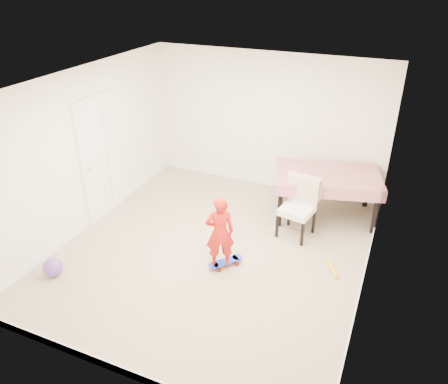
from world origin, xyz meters
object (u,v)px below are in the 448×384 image
at_px(dining_table, 326,195).
at_px(skateboard, 226,263).
at_px(dining_chair, 297,209).
at_px(balloon, 53,267).
at_px(child, 220,235).

xyz_separation_m(dining_table, skateboard, (-1.02, -2.01, -0.37)).
distance_m(dining_chair, balloon, 3.76).
bearing_deg(dining_table, skateboard, -132.02).
relative_size(skateboard, balloon, 1.97).
bearing_deg(child, dining_table, -149.17).
height_order(dining_chair, skateboard, dining_chair).
xyz_separation_m(dining_chair, balloon, (-2.89, -2.38, -0.36)).
height_order(child, balloon, child).
relative_size(dining_table, skateboard, 3.15).
bearing_deg(child, balloon, -3.68).
bearing_deg(dining_chair, balloon, -130.12).
bearing_deg(dining_table, dining_chair, -125.47).
distance_m(dining_chair, skateboard, 1.48).
bearing_deg(dining_table, child, -132.65).
xyz_separation_m(skateboard, balloon, (-2.16, -1.18, 0.10)).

